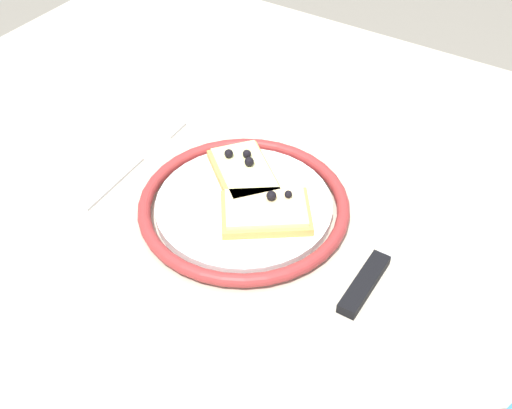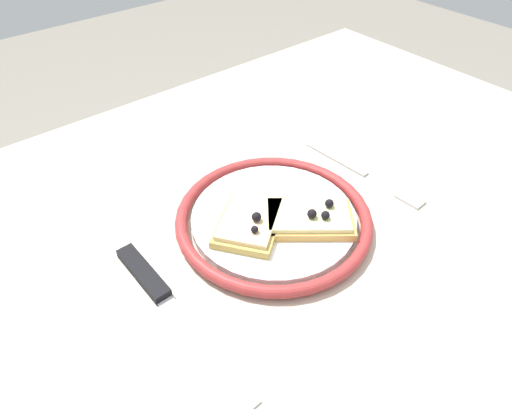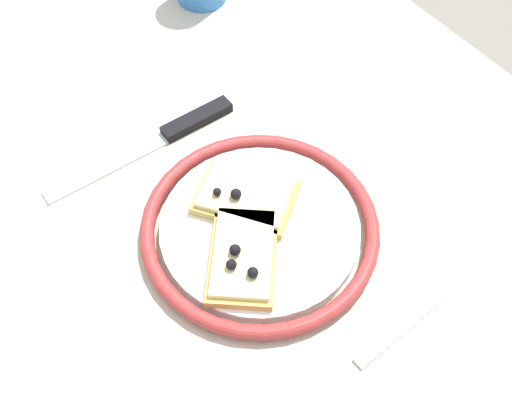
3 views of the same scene
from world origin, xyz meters
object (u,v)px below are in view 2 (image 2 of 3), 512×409
pizza_slice_near (309,218)px  fork (362,173)px  knife (158,292)px  pizza_slice_far (250,220)px  plate (273,218)px  dining_table (293,288)px

pizza_slice_near → fork: size_ratio=0.62×
knife → pizza_slice_far: bearing=-176.1°
pizza_slice_near → pizza_slice_far: 0.07m
plate → pizza_slice_far: pizza_slice_far is taller
pizza_slice_near → plate: bearing=-57.0°
plate → dining_table: bearing=90.6°
pizza_slice_far → pizza_slice_near: bearing=143.4°
plate → fork: size_ratio=1.23×
plate → knife: size_ratio=1.03×
dining_table → fork: bearing=-166.3°
dining_table → knife: knife is taller
dining_table → plate: bearing=-89.4°
dining_table → pizza_slice_far: pizza_slice_far is taller
dining_table → plate: (0.00, -0.04, 0.10)m
plate → pizza_slice_far: bearing=-9.2°
plate → fork: bearing=178.9°
pizza_slice_near → knife: (0.19, -0.03, -0.02)m
pizza_slice_far → knife: size_ratio=0.51×
dining_table → pizza_slice_far: bearing=-55.8°
knife → fork: size_ratio=1.19×
pizza_slice_near → pizza_slice_far: (0.06, -0.04, -0.00)m
dining_table → plate: plate is taller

